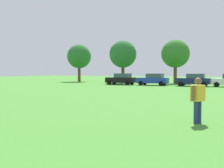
# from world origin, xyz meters

# --- Properties ---
(ground_plane) EXTENTS (160.00, 160.00, 0.00)m
(ground_plane) POSITION_xyz_m (0.00, 30.00, 0.00)
(ground_plane) COLOR #42842D
(adult_bystander) EXTENTS (0.50, 0.77, 1.72)m
(adult_bystander) POSITION_xyz_m (5.61, 10.46, 1.02)
(adult_bystander) COLOR navy
(adult_bystander) RESTS_ON ground
(parked_car_black_0) EXTENTS (4.30, 2.02, 1.68)m
(parked_car_black_0) POSITION_xyz_m (-8.86, 36.73, 0.86)
(parked_car_black_0) COLOR black
(parked_car_black_0) RESTS_ON ground
(parked_car_blue_1) EXTENTS (4.30, 2.02, 1.68)m
(parked_car_blue_1) POSITION_xyz_m (-4.01, 36.96, 0.86)
(parked_car_blue_1) COLOR #1E38AD
(parked_car_blue_1) RESTS_ON ground
(parked_car_navy_2) EXTENTS (4.30, 2.02, 1.68)m
(parked_car_navy_2) POSITION_xyz_m (1.58, 36.83, 0.86)
(parked_car_navy_2) COLOR #141E4C
(parked_car_navy_2) RESTS_ON ground
(tree_far_left) EXTENTS (4.65, 4.65, 7.24)m
(tree_far_left) POSITION_xyz_m (-21.26, 44.81, 4.89)
(tree_far_left) COLOR brown
(tree_far_left) RESTS_ON ground
(tree_left) EXTENTS (4.69, 4.69, 7.31)m
(tree_left) POSITION_xyz_m (-11.24, 43.02, 4.93)
(tree_left) COLOR brown
(tree_left) RESTS_ON ground
(tree_right) EXTENTS (4.64, 4.64, 7.23)m
(tree_right) POSITION_xyz_m (-2.57, 44.74, 4.88)
(tree_right) COLOR brown
(tree_right) RESTS_ON ground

